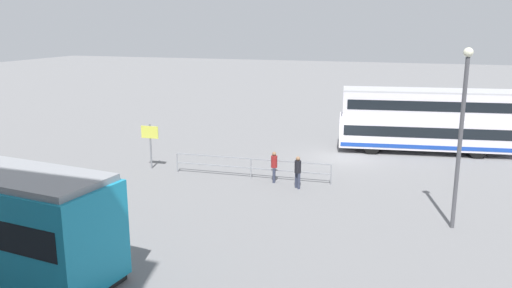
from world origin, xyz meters
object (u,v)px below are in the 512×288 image
at_px(street_lamp, 461,126).
at_px(info_sign, 150,138).
at_px(pedestrian_crossing, 298,170).
at_px(double_decker_bus, 426,121).
at_px(pedestrian_near_railing, 274,165).

bearing_deg(street_lamp, info_sign, -14.03).
bearing_deg(pedestrian_crossing, info_sign, -6.17).
bearing_deg(double_decker_bus, pedestrian_near_railing, 51.16).
relative_size(pedestrian_near_railing, info_sign, 0.63).
distance_m(double_decker_bus, pedestrian_crossing, 11.28).
bearing_deg(info_sign, pedestrian_crossing, 173.83).
xyz_separation_m(pedestrian_near_railing, street_lamp, (-8.36, 3.56, 3.19)).
relative_size(info_sign, street_lamp, 0.36).
height_order(pedestrian_near_railing, info_sign, info_sign).
height_order(double_decker_bus, pedestrian_crossing, double_decker_bus).
xyz_separation_m(double_decker_bus, pedestrian_crossing, (5.86, 9.58, -1.08)).
bearing_deg(pedestrian_near_railing, pedestrian_crossing, 156.31).
height_order(pedestrian_near_railing, street_lamp, street_lamp).
relative_size(double_decker_bus, info_sign, 4.32).
height_order(double_decker_bus, street_lamp, street_lamp).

